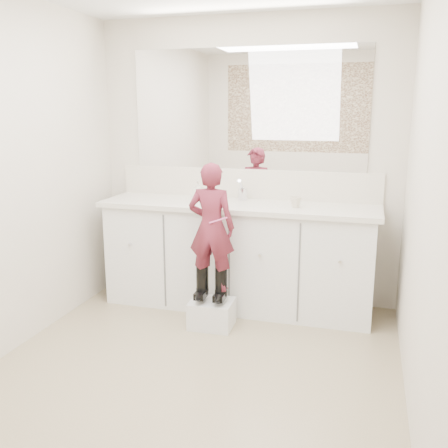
% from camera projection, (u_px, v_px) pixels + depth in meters
% --- Properties ---
extents(floor, '(3.00, 3.00, 0.00)m').
position_uv_depth(floor, '(189.00, 376.00, 3.14)').
color(floor, '#837655').
rests_on(floor, ground).
extents(wall_back, '(2.60, 0.00, 2.60)m').
position_uv_depth(wall_back, '(247.00, 162.00, 4.28)').
color(wall_back, beige).
rests_on(wall_back, floor).
extents(wall_front, '(2.60, 0.00, 2.60)m').
position_uv_depth(wall_front, '(6.00, 263.00, 1.47)').
color(wall_front, beige).
rests_on(wall_front, floor).
extents(wall_right, '(0.00, 3.00, 3.00)m').
position_uv_depth(wall_right, '(426.00, 199.00, 2.52)').
color(wall_right, beige).
rests_on(wall_right, floor).
extents(vanity_cabinet, '(2.20, 0.55, 0.85)m').
position_uv_depth(vanity_cabinet, '(238.00, 257.00, 4.19)').
color(vanity_cabinet, silver).
rests_on(vanity_cabinet, floor).
extents(countertop, '(2.28, 0.58, 0.04)m').
position_uv_depth(countertop, '(238.00, 206.00, 4.08)').
color(countertop, beige).
rests_on(countertop, vanity_cabinet).
extents(backsplash, '(2.28, 0.03, 0.25)m').
position_uv_depth(backsplash, '(246.00, 184.00, 4.30)').
color(backsplash, beige).
rests_on(backsplash, countertop).
extents(mirror, '(2.00, 0.02, 1.00)m').
position_uv_depth(mirror, '(247.00, 109.00, 4.17)').
color(mirror, white).
rests_on(mirror, wall_back).
extents(faucet, '(0.08, 0.08, 0.10)m').
position_uv_depth(faucet, '(243.00, 194.00, 4.22)').
color(faucet, silver).
rests_on(faucet, countertop).
extents(cup, '(0.12, 0.12, 0.08)m').
position_uv_depth(cup, '(296.00, 202.00, 3.90)').
color(cup, beige).
rests_on(cup, countertop).
extents(soap_bottle, '(0.08, 0.08, 0.17)m').
position_uv_depth(soap_bottle, '(198.00, 191.00, 4.18)').
color(soap_bottle, beige).
rests_on(soap_bottle, countertop).
extents(step_stool, '(0.33, 0.28, 0.21)m').
position_uv_depth(step_stool, '(212.00, 314.00, 3.84)').
color(step_stool, silver).
rests_on(step_stool, floor).
extents(boot_left, '(0.10, 0.18, 0.27)m').
position_uv_depth(boot_left, '(202.00, 283.00, 3.81)').
color(boot_left, black).
rests_on(boot_left, step_stool).
extents(boot_right, '(0.10, 0.18, 0.27)m').
position_uv_depth(boot_right, '(221.00, 285.00, 3.77)').
color(boot_right, black).
rests_on(boot_right, step_stool).
extents(toddler, '(0.36, 0.24, 0.96)m').
position_uv_depth(toddler, '(211.00, 227.00, 3.69)').
color(toddler, '#9C3043').
rests_on(toddler, step_stool).
extents(toothbrush, '(0.14, 0.02, 0.06)m').
position_uv_depth(toothbrush, '(218.00, 220.00, 3.60)').
color(toothbrush, '#DC5598').
rests_on(toothbrush, toddler).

